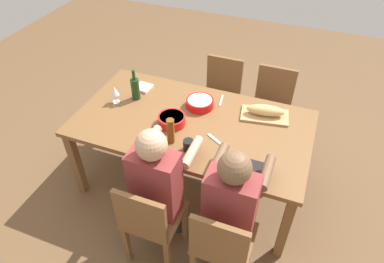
% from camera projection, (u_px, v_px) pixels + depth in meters
% --- Properties ---
extents(ground_plane, '(8.00, 8.00, 0.00)m').
position_uv_depth(ground_plane, '(192.00, 180.00, 3.39)').
color(ground_plane, brown).
extents(dining_table, '(1.97, 1.07, 0.74)m').
position_uv_depth(dining_table, '(192.00, 128.00, 2.95)').
color(dining_table, brown).
rests_on(dining_table, ground_plane).
extents(chair_far_left, '(0.40, 0.40, 0.85)m').
position_uv_depth(chair_far_left, '(222.00, 245.00, 2.32)').
color(chair_far_left, brown).
rests_on(chair_far_left, ground_plane).
extents(diner_far_left, '(0.41, 0.53, 1.20)m').
position_uv_depth(diner_far_left, '(232.00, 204.00, 2.31)').
color(diner_far_left, '#2D2D38').
rests_on(diner_far_left, ground_plane).
extents(chair_near_left, '(0.40, 0.40, 0.85)m').
position_uv_depth(chair_near_left, '(271.00, 104.00, 3.52)').
color(chair_near_left, brown).
rests_on(chair_near_left, ground_plane).
extents(chair_near_center, '(0.40, 0.40, 0.85)m').
position_uv_depth(chair_near_center, '(221.00, 93.00, 3.67)').
color(chair_near_center, brown).
rests_on(chair_near_center, ground_plane).
extents(chair_far_center, '(0.40, 0.40, 0.85)m').
position_uv_depth(chair_far_center, '(149.00, 220.00, 2.47)').
color(chair_far_center, brown).
rests_on(chair_far_center, ground_plane).
extents(diner_far_center, '(0.41, 0.53, 1.20)m').
position_uv_depth(diner_far_center, '(158.00, 182.00, 2.46)').
color(diner_far_center, '#2D2D38').
rests_on(diner_far_center, ground_plane).
extents(serving_bowl_fruit, '(0.23, 0.23, 0.08)m').
position_uv_depth(serving_bowl_fruit, '(172.00, 120.00, 2.85)').
color(serving_bowl_fruit, red).
rests_on(serving_bowl_fruit, dining_table).
extents(serving_bowl_pasta, '(0.24, 0.24, 0.07)m').
position_uv_depth(serving_bowl_pasta, '(200.00, 103.00, 3.03)').
color(serving_bowl_pasta, red).
rests_on(serving_bowl_pasta, dining_table).
extents(cutting_board, '(0.43, 0.28, 0.02)m').
position_uv_depth(cutting_board, '(265.00, 115.00, 2.95)').
color(cutting_board, tan).
rests_on(cutting_board, dining_table).
extents(bread_loaf, '(0.33, 0.16, 0.09)m').
position_uv_depth(bread_loaf, '(266.00, 110.00, 2.91)').
color(bread_loaf, tan).
rests_on(bread_loaf, cutting_board).
extents(wine_bottle, '(0.08, 0.08, 0.29)m').
position_uv_depth(wine_bottle, '(135.00, 88.00, 3.09)').
color(wine_bottle, '#193819').
rests_on(wine_bottle, dining_table).
extents(beer_bottle, '(0.06, 0.06, 0.22)m').
position_uv_depth(beer_bottle, '(171.00, 131.00, 2.64)').
color(beer_bottle, brown).
rests_on(beer_bottle, dining_table).
extents(wine_glass, '(0.08, 0.08, 0.17)m').
position_uv_depth(wine_glass, '(115.00, 92.00, 3.03)').
color(wine_glass, silver).
rests_on(wine_glass, dining_table).
extents(placemat_far_left, '(0.32, 0.23, 0.01)m').
position_uv_depth(placemat_far_left, '(243.00, 169.00, 2.49)').
color(placemat_far_left, black).
rests_on(placemat_far_left, dining_table).
extents(fork_near_center, '(0.04, 0.17, 0.01)m').
position_uv_depth(fork_near_center, '(221.00, 100.00, 3.12)').
color(fork_near_center, silver).
rests_on(fork_near_center, dining_table).
extents(cup_far_center, '(0.08, 0.08, 0.09)m').
position_uv_depth(cup_far_center, '(188.00, 145.00, 2.61)').
color(cup_far_center, black).
rests_on(cup_far_center, dining_table).
extents(fork_far_center, '(0.03, 0.17, 0.01)m').
position_uv_depth(fork_far_center, '(158.00, 146.00, 2.67)').
color(fork_far_center, silver).
rests_on(fork_far_center, dining_table).
extents(carving_knife, '(0.21, 0.14, 0.01)m').
position_uv_depth(carving_knife, '(218.00, 142.00, 2.71)').
color(carving_knife, silver).
rests_on(carving_knife, dining_table).
extents(napkin_stack, '(0.15, 0.15, 0.02)m').
position_uv_depth(napkin_stack, '(143.00, 87.00, 3.27)').
color(napkin_stack, white).
rests_on(napkin_stack, dining_table).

